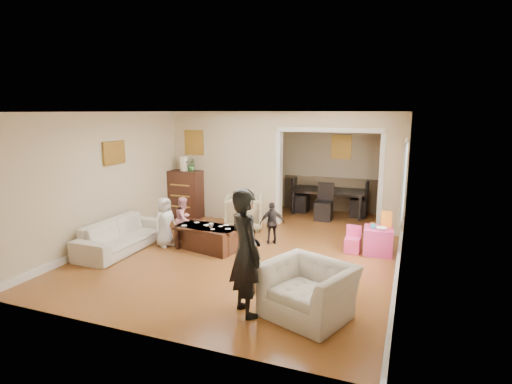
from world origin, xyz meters
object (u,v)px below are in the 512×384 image
at_px(dresser, 185,194).
at_px(child_kneel_a, 165,222).
at_px(armchair_back, 244,212).
at_px(table_lamp, 184,163).
at_px(coffee_cup, 211,225).
at_px(child_toddler, 272,223).
at_px(dining_table, 329,202).
at_px(play_table, 378,241).
at_px(adult_person, 246,253).
at_px(coffee_table, 208,238).
at_px(sofa, 122,235).
at_px(child_kneel_b, 184,219).
at_px(armchair_front, 308,290).
at_px(cyan_cup, 373,226).

distance_m(dresser, child_kneel_a, 2.26).
bearing_deg(armchair_back, table_lamp, -32.08).
distance_m(coffee_cup, child_toddler, 1.24).
relative_size(coffee_cup, dining_table, 0.05).
height_order(dining_table, child_kneel_a, child_kneel_a).
xyz_separation_m(play_table, adult_person, (-1.42, -3.00, 0.59)).
xyz_separation_m(armchair_back, table_lamp, (-1.76, 0.43, 0.97)).
distance_m(coffee_table, dining_table, 3.91).
height_order(sofa, child_kneel_b, child_kneel_b).
height_order(armchair_back, table_lamp, table_lamp).
relative_size(armchair_front, adult_person, 0.64).
bearing_deg(table_lamp, child_kneel_a, -69.38).
distance_m(sofa, armchair_front, 4.14).
relative_size(play_table, adult_person, 0.31).
height_order(armchair_back, dresser, dresser).
height_order(cyan_cup, adult_person, adult_person).
bearing_deg(child_kneel_a, child_kneel_b, 4.22).
relative_size(armchair_front, cyan_cup, 13.30).
bearing_deg(play_table, child_kneel_b, -171.07).
xyz_separation_m(armchair_back, dresser, (-1.76, 0.43, 0.21)).
bearing_deg(sofa, child_kneel_b, -41.77).
height_order(dresser, adult_person, adult_person).
xyz_separation_m(coffee_table, child_kneel_b, (-0.70, 0.30, 0.23)).
bearing_deg(child_toddler, armchair_back, -67.36).
relative_size(coffee_table, child_toddler, 1.41).
height_order(armchair_front, table_lamp, table_lamp).
relative_size(child_kneel_a, child_toddler, 1.15).
height_order(child_kneel_a, child_kneel_b, child_kneel_a).
bearing_deg(armchair_front, table_lamp, 157.52).
height_order(cyan_cup, child_kneel_a, child_kneel_a).
relative_size(table_lamp, coffee_table, 0.30).
distance_m(armchair_front, cyan_cup, 2.78).
height_order(sofa, cyan_cup, cyan_cup).
relative_size(table_lamp, dining_table, 0.19).
relative_size(dresser, child_toddler, 1.38).
bearing_deg(armchair_front, child_kneel_b, 166.02).
bearing_deg(play_table, child_kneel_a, -165.11).
xyz_separation_m(sofa, adult_person, (3.17, -1.49, 0.55)).
xyz_separation_m(sofa, cyan_cup, (4.48, 1.46, 0.25)).
relative_size(cyan_cup, dining_table, 0.04).
bearing_deg(play_table, coffee_cup, -162.41).
bearing_deg(dresser, armchair_front, -43.29).
xyz_separation_m(coffee_cup, child_kneel_a, (-0.95, -0.10, -0.00)).
xyz_separation_m(dining_table, child_kneel_b, (-2.34, -3.24, 0.13)).
distance_m(coffee_table, coffee_cup, 0.29).
distance_m(dresser, coffee_table, 2.59).
bearing_deg(coffee_cup, child_kneel_b, 156.37).
xyz_separation_m(coffee_table, coffee_cup, (0.10, -0.05, 0.27)).
height_order(cyan_cup, child_kneel_b, child_kneel_b).
bearing_deg(cyan_cup, dining_table, 116.32).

